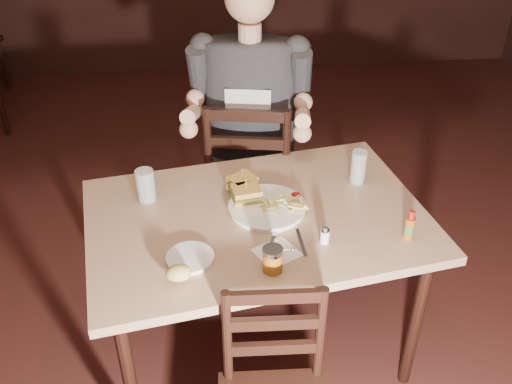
{
  "coord_description": "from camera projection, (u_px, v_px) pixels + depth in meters",
  "views": [
    {
      "loc": [
        -0.04,
        -1.82,
        2.13
      ],
      "look_at": [
        0.14,
        0.06,
        0.85
      ],
      "focal_mm": 40.0,
      "sensor_mm": 36.0,
      "label": 1
    }
  ],
  "objects": [
    {
      "name": "dinner_plate",
      "position": [
        267.0,
        208.0,
        2.31
      ],
      "size": [
        0.35,
        0.35,
        0.02
      ],
      "primitive_type": "cylinder",
      "rotation": [
        0.0,
        0.0,
        0.17
      ],
      "color": "white",
      "rests_on": "main_table"
    },
    {
      "name": "napkin",
      "position": [
        277.0,
        253.0,
        2.09
      ],
      "size": [
        0.19,
        0.19,
        0.0
      ],
      "primitive_type": "cube",
      "rotation": [
        0.0,
        0.0,
        0.49
      ],
      "color": "white",
      "rests_on": "main_table"
    },
    {
      "name": "salt_shaker",
      "position": [
        325.0,
        236.0,
        2.13
      ],
      "size": [
        0.04,
        0.04,
        0.06
      ],
      "primitive_type": null,
      "rotation": [
        0.0,
        0.0,
        0.17
      ],
      "color": "white",
      "rests_on": "main_table"
    },
    {
      "name": "room_shell",
      "position": [
        216.0,
        68.0,
        1.92
      ],
      "size": [
        7.0,
        7.0,
        7.0
      ],
      "color": "black",
      "rests_on": "ground"
    },
    {
      "name": "bread_roll",
      "position": [
        178.0,
        273.0,
        1.94
      ],
      "size": [
        0.1,
        0.09,
        0.05
      ],
      "primitive_type": "ellipsoid",
      "rotation": [
        0.0,
        0.0,
        0.17
      ],
      "color": "tan",
      "rests_on": "side_plate"
    },
    {
      "name": "syrup_dispenser",
      "position": [
        273.0,
        259.0,
        1.99
      ],
      "size": [
        0.09,
        0.09,
        0.1
      ],
      "primitive_type": null,
      "rotation": [
        0.0,
        0.0,
        0.17
      ],
      "color": "brown",
      "rests_on": "main_table"
    },
    {
      "name": "fork",
      "position": [
        270.0,
        248.0,
        2.11
      ],
      "size": [
        0.07,
        0.17,
        0.01
      ],
      "primitive_type": "cube",
      "rotation": [
        0.0,
        0.0,
        -0.32
      ],
      "color": "silver",
      "rests_on": "napkin"
    },
    {
      "name": "side_plate",
      "position": [
        190.0,
        259.0,
        2.06
      ],
      "size": [
        0.2,
        0.2,
        0.01
      ],
      "primitive_type": "cylinder",
      "rotation": [
        0.0,
        0.0,
        0.17
      ],
      "color": "white",
      "rests_on": "main_table"
    },
    {
      "name": "chair_far",
      "position": [
        251.0,
        177.0,
        3.03
      ],
      "size": [
        0.54,
        0.58,
        1.0
      ],
      "primitive_type": null,
      "rotation": [
        0.0,
        0.0,
        2.97
      ],
      "color": "black",
      "rests_on": "ground"
    },
    {
      "name": "glass_left",
      "position": [
        146.0,
        185.0,
        2.34
      ],
      "size": [
        0.09,
        0.09,
        0.14
      ],
      "primitive_type": "cylinder",
      "rotation": [
        0.0,
        0.0,
        0.17
      ],
      "color": "silver",
      "rests_on": "main_table"
    },
    {
      "name": "glass_right",
      "position": [
        358.0,
        167.0,
        2.45
      ],
      "size": [
        0.08,
        0.08,
        0.15
      ],
      "primitive_type": "cylinder",
      "rotation": [
        0.0,
        0.0,
        0.17
      ],
      "color": "silver",
      "rests_on": "main_table"
    },
    {
      "name": "sandwich_right",
      "position": [
        242.0,
        180.0,
        2.39
      ],
      "size": [
        0.14,
        0.13,
        0.09
      ],
      "primitive_type": null,
      "rotation": [
        0.0,
        0.0,
        0.56
      ],
      "color": "gold",
      "rests_on": "dinner_plate"
    },
    {
      "name": "hot_sauce",
      "position": [
        410.0,
        225.0,
        2.13
      ],
      "size": [
        0.04,
        0.04,
        0.12
      ],
      "primitive_type": null,
      "rotation": [
        0.0,
        0.0,
        0.17
      ],
      "color": "brown",
      "rests_on": "main_table"
    },
    {
      "name": "ketchup_dollop",
      "position": [
        296.0,
        195.0,
        2.37
      ],
      "size": [
        0.05,
        0.05,
        0.01
      ],
      "primitive_type": "ellipsoid",
      "rotation": [
        0.0,
        0.0,
        0.17
      ],
      "color": "maroon",
      "rests_on": "dinner_plate"
    },
    {
      "name": "main_table",
      "position": [
        257.0,
        229.0,
        2.32
      ],
      "size": [
        1.47,
        1.11,
        0.77
      ],
      "rotation": [
        0.0,
        0.0,
        0.17
      ],
      "color": "tan",
      "rests_on": "ground"
    },
    {
      "name": "sandwich_left",
      "position": [
        246.0,
        190.0,
        2.32
      ],
      "size": [
        0.13,
        0.11,
        0.1
      ],
      "primitive_type": null,
      "rotation": [
        0.0,
        0.0,
        0.17
      ],
      "color": "gold",
      "rests_on": "dinner_plate"
    },
    {
      "name": "fries_pile",
      "position": [
        282.0,
        202.0,
        2.3
      ],
      "size": [
        0.25,
        0.2,
        0.04
      ],
      "primitive_type": null,
      "rotation": [
        0.0,
        0.0,
        0.17
      ],
      "color": "#D9C75C",
      "rests_on": "dinner_plate"
    },
    {
      "name": "knife",
      "position": [
        300.0,
        239.0,
        2.15
      ],
      "size": [
        0.02,
        0.21,
        0.0
      ],
      "primitive_type": "cube",
      "rotation": [
        0.0,
        0.0,
        0.04
      ],
      "color": "silver",
      "rests_on": "napkin"
    },
    {
      "name": "diner",
      "position": [
        249.0,
        88.0,
        2.69
      ],
      "size": [
        0.67,
        0.57,
        1.04
      ],
      "primitive_type": null,
      "rotation": [
        0.0,
        0.0,
        -0.17
      ],
      "color": "#2F2F34",
      "rests_on": "chair_far"
    }
  ]
}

